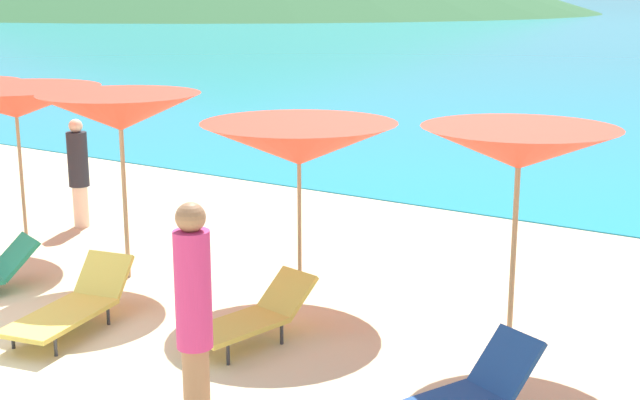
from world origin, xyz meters
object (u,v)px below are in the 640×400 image
Objects in this scene: lounge_chair_5 at (72,305)px; beachgoer_3 at (194,310)px; umbrella_3 at (15,103)px; umbrella_6 at (519,149)px; umbrella_4 at (120,112)px; lounge_chair_7 at (462,394)px; umbrella_5 at (299,144)px; lounge_chair_0 at (254,315)px; beachgoer_1 at (78,170)px.

lounge_chair_5 is 2.81m from beachgoer_3.
umbrella_3 is 6.89m from umbrella_6.
umbrella_4 is 5.55m from lounge_chair_7.
umbrella_6 reaches higher than umbrella_5.
beachgoer_3 is (0.74, -1.70, 0.75)m from lounge_chair_0.
umbrella_6 is at bearing 13.50° from lounge_chair_5.
umbrella_3 is 2.06m from umbrella_4.
lounge_chair_0 is at bearing 136.19° from beachgoer_3.
umbrella_5 reaches higher than lounge_chair_5.
umbrella_5 is 1.39× the size of beachgoer_1.
lounge_chair_5 is 0.90× the size of beachgoer_3.
umbrella_5 is 2.64m from umbrella_6.
umbrella_5 is at bearing 44.05° from lounge_chair_5.
umbrella_3 is 6.05m from beachgoer_3.
lounge_chair_5 is at bearing -154.11° from umbrella_6.
beachgoer_3 is at bearing -36.80° from umbrella_4.
beachgoer_3 is at bearing -55.78° from lounge_chair_0.
umbrella_4 is at bearing -165.57° from umbrella_5.
beachgoer_1 is at bearing 167.35° from lounge_chair_0.
umbrella_4 is 2.50m from lounge_chair_5.
lounge_chair_7 reaches higher than lounge_chair_0.
umbrella_3 is 1.32× the size of lounge_chair_5.
umbrella_6 is at bearing 38.51° from lounge_chair_0.
umbrella_6 is (4.83, 0.40, -0.02)m from umbrella_4.
lounge_chair_0 is (2.59, -0.79, -1.77)m from umbrella_4.
umbrella_4 is 1.47× the size of lounge_chair_7.
beachgoer_1 reaches higher than lounge_chair_0.
umbrella_4 reaches higher than lounge_chair_5.
lounge_chair_5 is 1.04× the size of beachgoer_1.
umbrella_4 is 4.28m from beachgoer_3.
lounge_chair_7 is (5.10, -1.33, -1.74)m from umbrella_4.
umbrella_6 is at bearing 85.08° from beachgoer_3.
umbrella_5 is 1.19× the size of beachgoer_3.
umbrella_6 reaches higher than lounge_chair_7.
lounge_chair_7 is (2.52, -0.53, 0.03)m from lounge_chair_0.
umbrella_4 is 1.01× the size of umbrella_5.
umbrella_6 reaches higher than beachgoer_3.
umbrella_6 is at bearing 2.56° from umbrella_3.
umbrella_3 is at bearing 177.00° from beachgoer_3.
umbrella_3 is 1.01× the size of umbrella_6.
lounge_chair_5 is 4.32m from beachgoer_1.
lounge_chair_5 is at bearing -146.09° from lounge_chair_0.
umbrella_4 is 2.29m from umbrella_5.
umbrella_4 reaches higher than beachgoer_3.
umbrella_4 reaches higher than umbrella_3.
umbrella_5 is at bearing 169.42° from lounge_chair_7.
lounge_chair_0 is 0.78× the size of beachgoer_3.
lounge_chair_7 is 0.95× the size of beachgoer_1.
lounge_chair_5 is (-4.04, -1.96, -1.76)m from umbrella_6.
lounge_chair_7 is (7.16, -1.41, -1.71)m from umbrella_3.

